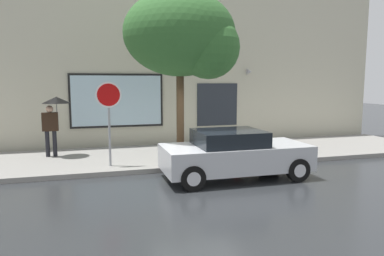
{
  "coord_description": "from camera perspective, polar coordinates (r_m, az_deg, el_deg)",
  "views": [
    {
      "loc": [
        -2.87,
        -9.23,
        2.7
      ],
      "look_at": [
        0.32,
        1.8,
        1.2
      ],
      "focal_mm": 33.73,
      "sensor_mm": 36.0,
      "label": 1
    }
  ],
  "objects": [
    {
      "name": "building_facade",
      "position": [
        15.02,
        -5.21,
        10.38
      ],
      "size": [
        20.0,
        0.67,
        7.0
      ],
      "color": "beige",
      "rests_on": "ground"
    },
    {
      "name": "ground_plane",
      "position": [
        10.03,
        1.13,
        -8.17
      ],
      "size": [
        60.0,
        60.0,
        0.0
      ],
      "primitive_type": "plane",
      "color": "#282B2D"
    },
    {
      "name": "pedestrian_with_umbrella",
      "position": [
        12.97,
        -20.98,
        2.65
      ],
      "size": [
        0.95,
        0.94,
        2.03
      ],
      "color": "black",
      "rests_on": "sidewalk"
    },
    {
      "name": "parked_car",
      "position": [
        10.11,
        6.7,
        -4.14
      ],
      "size": [
        4.05,
        1.85,
        1.35
      ],
      "color": "#B7BABF",
      "rests_on": "ground"
    },
    {
      "name": "fire_hydrant",
      "position": [
        12.54,
        7.27,
        -2.47
      ],
      "size": [
        0.3,
        0.44,
        0.82
      ],
      "color": "red",
      "rests_on": "sidewalk"
    },
    {
      "name": "street_tree",
      "position": [
        11.23,
        -1.0,
        14.21
      ],
      "size": [
        3.44,
        2.92,
        5.26
      ],
      "color": "#4C3823",
      "rests_on": "sidewalk"
    },
    {
      "name": "stop_sign",
      "position": [
        10.95,
        -13.02,
        3.24
      ],
      "size": [
        0.76,
        0.1,
        2.53
      ],
      "color": "gray",
      "rests_on": "sidewalk"
    },
    {
      "name": "sidewalk",
      "position": [
        12.83,
        -2.85,
        -4.37
      ],
      "size": [
        20.0,
        4.0,
        0.15
      ],
      "primitive_type": "cube",
      "color": "gray",
      "rests_on": "ground"
    }
  ]
}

